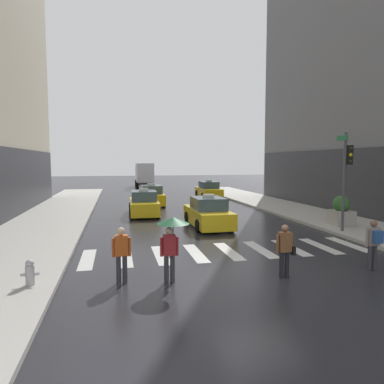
{
  "coord_description": "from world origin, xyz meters",
  "views": [
    {
      "loc": [
        -4.33,
        -10.01,
        3.55
      ],
      "look_at": [
        -0.4,
        8.0,
        1.95
      ],
      "focal_mm": 32.7,
      "sensor_mm": 36.0,
      "label": 1
    }
  ],
  "objects_px": {
    "pedestrian_with_umbrella": "(172,232)",
    "fire_hydrant": "(30,272)",
    "traffic_light_pole": "(346,168)",
    "taxi_fourth": "(209,191)",
    "pedestrian_with_handbag": "(285,248)",
    "box_truck": "(144,174)",
    "taxi_lead": "(208,214)",
    "taxi_third": "(151,196)",
    "taxi_second": "(144,204)",
    "planter_near_corner": "(341,212)",
    "pedestrian_with_backpack": "(374,241)",
    "pedestrian_plain_coat": "(121,252)"
  },
  "relations": [
    {
      "from": "taxi_third",
      "to": "pedestrian_with_handbag",
      "type": "relative_size",
      "value": 2.76
    },
    {
      "from": "traffic_light_pole",
      "to": "pedestrian_with_handbag",
      "type": "bearing_deg",
      "value": -137.74
    },
    {
      "from": "taxi_third",
      "to": "pedestrian_with_umbrella",
      "type": "distance_m",
      "value": 18.68
    },
    {
      "from": "traffic_light_pole",
      "to": "pedestrian_with_backpack",
      "type": "distance_m",
      "value": 6.41
    },
    {
      "from": "pedestrian_plain_coat",
      "to": "pedestrian_with_umbrella",
      "type": "bearing_deg",
      "value": -9.46
    },
    {
      "from": "traffic_light_pole",
      "to": "taxi_second",
      "type": "xyz_separation_m",
      "value": [
        -9.17,
        8.28,
        -2.53
      ]
    },
    {
      "from": "pedestrian_with_handbag",
      "to": "pedestrian_plain_coat",
      "type": "distance_m",
      "value": 4.91
    },
    {
      "from": "traffic_light_pole",
      "to": "box_truck",
      "type": "bearing_deg",
      "value": 102.02
    },
    {
      "from": "traffic_light_pole",
      "to": "fire_hydrant",
      "type": "relative_size",
      "value": 6.67
    },
    {
      "from": "planter_near_corner",
      "to": "taxi_fourth",
      "type": "bearing_deg",
      "value": 100.02
    },
    {
      "from": "box_truck",
      "to": "taxi_fourth",
      "type": "bearing_deg",
      "value": -72.16
    },
    {
      "from": "fire_hydrant",
      "to": "pedestrian_with_handbag",
      "type": "bearing_deg",
      "value": -4.17
    },
    {
      "from": "planter_near_corner",
      "to": "traffic_light_pole",
      "type": "bearing_deg",
      "value": -119.94
    },
    {
      "from": "taxi_lead",
      "to": "planter_near_corner",
      "type": "relative_size",
      "value": 2.84
    },
    {
      "from": "taxi_lead",
      "to": "taxi_third",
      "type": "bearing_deg",
      "value": 101.34
    },
    {
      "from": "pedestrian_with_handbag",
      "to": "pedestrian_plain_coat",
      "type": "height_order",
      "value": "same"
    },
    {
      "from": "taxi_fourth",
      "to": "planter_near_corner",
      "type": "xyz_separation_m",
      "value": [
        2.92,
        -16.52,
        0.15
      ]
    },
    {
      "from": "taxi_fourth",
      "to": "taxi_lead",
      "type": "bearing_deg",
      "value": -105.11
    },
    {
      "from": "traffic_light_pole",
      "to": "box_truck",
      "type": "xyz_separation_m",
      "value": [
        -7.14,
        33.53,
        -1.41
      ]
    },
    {
      "from": "taxi_lead",
      "to": "pedestrian_with_umbrella",
      "type": "relative_size",
      "value": 2.35
    },
    {
      "from": "taxi_third",
      "to": "pedestrian_with_umbrella",
      "type": "xyz_separation_m",
      "value": [
        -1.23,
        -18.62,
        0.79
      ]
    },
    {
      "from": "traffic_light_pole",
      "to": "taxi_third",
      "type": "relative_size",
      "value": 1.05
    },
    {
      "from": "fire_hydrant",
      "to": "planter_near_corner",
      "type": "height_order",
      "value": "planter_near_corner"
    },
    {
      "from": "traffic_light_pole",
      "to": "planter_near_corner",
      "type": "bearing_deg",
      "value": 60.06
    },
    {
      "from": "box_truck",
      "to": "taxi_lead",
      "type": "bearing_deg",
      "value": -88.0
    },
    {
      "from": "taxi_third",
      "to": "pedestrian_plain_coat",
      "type": "relative_size",
      "value": 2.76
    },
    {
      "from": "traffic_light_pole",
      "to": "taxi_third",
      "type": "distance_m",
      "value": 16.03
    },
    {
      "from": "traffic_light_pole",
      "to": "pedestrian_plain_coat",
      "type": "bearing_deg",
      "value": -156.04
    },
    {
      "from": "planter_near_corner",
      "to": "pedestrian_with_backpack",
      "type": "bearing_deg",
      "value": -117.99
    },
    {
      "from": "traffic_light_pole",
      "to": "pedestrian_with_backpack",
      "type": "xyz_separation_m",
      "value": [
        -2.76,
        -5.32,
        -2.29
      ]
    },
    {
      "from": "pedestrian_with_umbrella",
      "to": "fire_hydrant",
      "type": "xyz_separation_m",
      "value": [
        -3.93,
        0.18,
        -1.01
      ]
    },
    {
      "from": "taxi_lead",
      "to": "taxi_third",
      "type": "height_order",
      "value": "same"
    },
    {
      "from": "taxi_second",
      "to": "box_truck",
      "type": "bearing_deg",
      "value": 85.41
    },
    {
      "from": "taxi_lead",
      "to": "pedestrian_with_backpack",
      "type": "height_order",
      "value": "taxi_lead"
    },
    {
      "from": "taxi_second",
      "to": "pedestrian_with_backpack",
      "type": "bearing_deg",
      "value": -64.77
    },
    {
      "from": "traffic_light_pole",
      "to": "taxi_fourth",
      "type": "bearing_deg",
      "value": 96.73
    },
    {
      "from": "taxi_lead",
      "to": "planter_near_corner",
      "type": "xyz_separation_m",
      "value": [
        6.88,
        -1.84,
        0.15
      ]
    },
    {
      "from": "traffic_light_pole",
      "to": "pedestrian_with_umbrella",
      "type": "height_order",
      "value": "traffic_light_pole"
    },
    {
      "from": "pedestrian_with_umbrella",
      "to": "planter_near_corner",
      "type": "xyz_separation_m",
      "value": [
        10.19,
        6.45,
        -0.64
      ]
    },
    {
      "from": "pedestrian_with_umbrella",
      "to": "fire_hydrant",
      "type": "bearing_deg",
      "value": 177.39
    },
    {
      "from": "taxi_lead",
      "to": "traffic_light_pole",
      "type": "bearing_deg",
      "value": -28.0
    },
    {
      "from": "taxi_fourth",
      "to": "pedestrian_with_backpack",
      "type": "xyz_separation_m",
      "value": [
        -0.65,
        -23.23,
        0.25
      ]
    },
    {
      "from": "taxi_second",
      "to": "taxi_fourth",
      "type": "height_order",
      "value": "same"
    },
    {
      "from": "taxi_second",
      "to": "taxi_lead",
      "type": "bearing_deg",
      "value": -58.52
    },
    {
      "from": "taxi_second",
      "to": "taxi_third",
      "type": "distance_m",
      "value": 5.39
    },
    {
      "from": "fire_hydrant",
      "to": "traffic_light_pole",
      "type": "bearing_deg",
      "value": 20.11
    },
    {
      "from": "taxi_third",
      "to": "pedestrian_with_backpack",
      "type": "distance_m",
      "value": 19.64
    },
    {
      "from": "taxi_third",
      "to": "pedestrian_with_umbrella",
      "type": "bearing_deg",
      "value": -93.78
    },
    {
      "from": "taxi_fourth",
      "to": "planter_near_corner",
      "type": "bearing_deg",
      "value": -79.98
    },
    {
      "from": "traffic_light_pole",
      "to": "pedestrian_with_umbrella",
      "type": "xyz_separation_m",
      "value": [
        -9.38,
        -5.06,
        -1.74
      ]
    }
  ]
}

